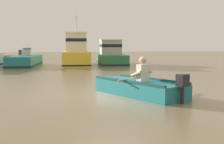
# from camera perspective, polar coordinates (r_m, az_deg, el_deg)

# --- Properties ---
(ground_plane) EXTENTS (120.00, 120.00, 0.00)m
(ground_plane) POSITION_cam_1_polar(r_m,az_deg,el_deg) (9.43, 0.26, -4.06)
(ground_plane) COLOR #7A6B4C
(rowboat_with_person) EXTENTS (2.18, 3.60, 1.19)m
(rowboat_with_person) POSITION_cam_1_polar(r_m,az_deg,el_deg) (8.98, 5.07, -2.93)
(rowboat_with_person) COLOR #1E727A
(rowboat_with_person) RESTS_ON ground
(moored_boat_teal) EXTENTS (2.69, 6.10, 1.36)m
(moored_boat_teal) POSITION_cam_1_polar(r_m,az_deg,el_deg) (22.46, -16.60, 2.05)
(moored_boat_teal) COLOR #1E727A
(moored_boat_teal) RESTS_ON ground
(moored_boat_yellow) EXTENTS (2.74, 5.96, 3.84)m
(moored_boat_yellow) POSITION_cam_1_polar(r_m,az_deg,el_deg) (22.44, -7.05, 3.67)
(moored_boat_yellow) COLOR gold
(moored_boat_yellow) RESTS_ON ground
(moored_boat_green) EXTENTS (2.88, 6.02, 2.02)m
(moored_boat_green) POSITION_cam_1_polar(r_m,az_deg,el_deg) (23.65, -0.22, 3.31)
(moored_boat_green) COLOR #287042
(moored_boat_green) RESTS_ON ground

